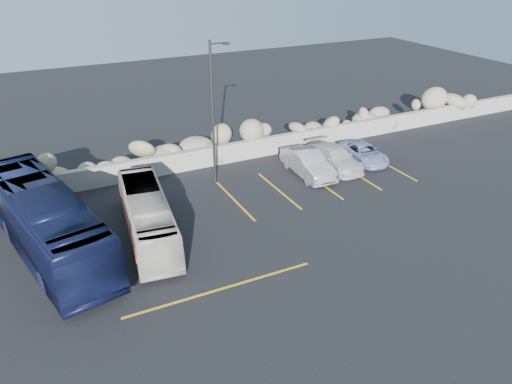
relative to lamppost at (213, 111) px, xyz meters
name	(u,v)px	position (x,y,z in m)	size (l,w,h in m)	color
ground	(246,285)	(-2.56, -9.50, -4.30)	(90.00, 90.00, 0.00)	black
seawall	(160,165)	(-2.56, 2.50, -3.70)	(60.00, 0.40, 1.20)	gray
riprap_pile	(153,148)	(-2.56, 3.70, -3.00)	(54.00, 2.80, 2.60)	#9B8865
parking_lines	(281,203)	(2.09, -3.93, -4.29)	(18.16, 9.36, 0.01)	#F1A31C
lamppost	(213,111)	(0.00, 0.00, 0.00)	(1.14, 0.18, 8.00)	#2C2A27
vintage_bus	(147,216)	(-5.05, -4.07, -3.20)	(1.84, 7.85, 2.19)	beige
tour_coach	(45,220)	(-9.35, -3.29, -2.77)	(2.57, 10.98, 3.06)	#101535
car_b	(308,163)	(5.31, -1.36, -3.56)	(1.56, 4.47, 1.47)	#A1A2A6
car_c	(335,157)	(7.39, -1.14, -3.65)	(1.80, 4.44, 1.29)	silver
car_d	(364,153)	(9.60, -1.10, -3.75)	(1.81, 3.93, 1.09)	#8C9BC6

